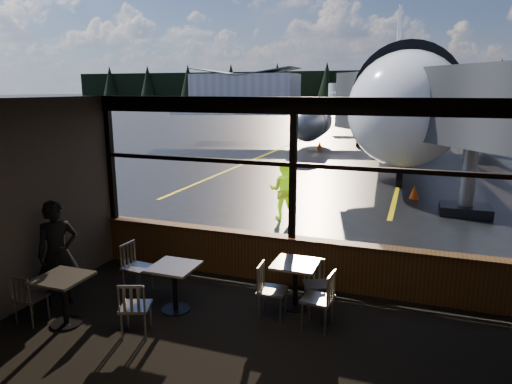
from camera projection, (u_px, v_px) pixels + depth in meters
The scene contains 29 objects.
ground_plane at pixel (413, 103), 118.99m from camera, with size 520.00×520.00×0.00m, color black.
carpet_floor at pixel (230, 372), 5.97m from camera, with size 8.00×6.00×0.01m, color black.
ceiling at pixel (227, 101), 5.20m from camera, with size 8.00×6.00×0.04m, color #38332D.
window_sill at pixel (291, 261), 8.63m from camera, with size 8.00×0.28×0.90m, color #4C2E17.
window_header at pixel (294, 106), 7.99m from camera, with size 8.00×0.18×0.30m, color black.
mullion_left at pixel (111, 159), 9.54m from camera, with size 0.12×0.12×2.60m, color black.
mullion_centre at pixel (293, 170), 8.25m from camera, with size 0.12×0.12×2.60m, color black.
window_transom at pixel (293, 165), 8.23m from camera, with size 8.00×0.10×0.08m, color black.
airliner at pixel (401, 58), 27.41m from camera, with size 29.84×35.81×10.94m, color white, non-canonical shape.
jet_bridge at pixel (478, 142), 12.11m from camera, with size 8.49×10.38×4.53m, color #2F2F32, non-canonical shape.
cafe_table_near at pixel (295, 285), 7.70m from camera, with size 0.73×0.73×0.80m, color #A6A198, non-canonical shape.
cafe_table_mid at pixel (175, 288), 7.58m from camera, with size 0.72×0.72×0.80m, color #ACA59E, non-canonical shape.
cafe_table_left at pixel (65, 301), 7.12m from camera, with size 0.73×0.73×0.81m, color gray, non-canonical shape.
chair_near_e at pixel (318, 300), 7.00m from camera, with size 0.52×0.52×0.95m, color #B0AB9F, non-canonical shape.
chair_near_w at pixel (273, 291), 7.35m from camera, with size 0.50×0.50×0.91m, color #B1ADA0, non-canonical shape.
chair_near_n at pixel (316, 285), 7.67m from camera, with size 0.45×0.45×0.82m, color #ACA89B, non-canonical shape.
chair_mid_s at pixel (136, 307), 6.81m from camera, with size 0.49×0.49×0.90m, color #AAA59A, non-canonical shape.
chair_mid_w at pixel (138, 268), 8.27m from camera, with size 0.50×0.50×0.93m, color #BAB4A8, non-canonical shape.
chair_left_s at pixel (31, 298), 7.17m from camera, with size 0.46×0.46×0.85m, color #B6B0A4, non-canonical shape.
passenger at pixel (58, 253), 7.73m from camera, with size 0.66×0.44×1.82m, color black.
ground_crew at pixel (283, 190), 12.96m from camera, with size 0.81×0.63×1.67m, color #BFF219.
cone_nose at pixel (414, 192), 15.43m from camera, with size 0.33×0.33×0.46m, color #E74F07.
cone_wing at pixel (320, 145), 28.53m from camera, with size 0.34×0.34×0.47m, color #E75407.
hangar_left at pixel (245, 85), 195.82m from camera, with size 45.00×18.00×11.00m, color silver, non-canonical shape.
hangar_mid at pixel (417, 86), 177.61m from camera, with size 38.00×15.00×10.00m, color silver, non-canonical shape.
fuel_tank_a at pixel (338, 91), 185.12m from camera, with size 8.00×8.00×6.00m, color silver.
fuel_tank_b at pixel (363, 91), 181.85m from camera, with size 8.00×8.00×6.00m, color silver.
fuel_tank_c at pixel (389, 91), 178.57m from camera, with size 8.00×8.00×6.00m, color silver.
treeline at pixel (418, 84), 200.36m from camera, with size 360.00×3.00×12.00m, color black.
Camera 1 is at (2.10, -7.89, 3.63)m, focal length 32.00 mm.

